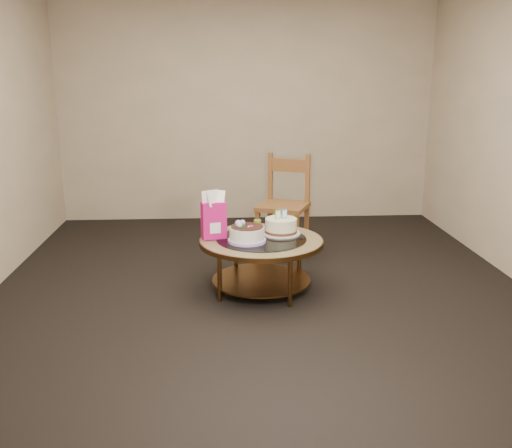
{
  "coord_description": "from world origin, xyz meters",
  "views": [
    {
      "loc": [
        -0.32,
        -4.47,
        1.78
      ],
      "look_at": [
        -0.04,
        0.02,
        0.58
      ],
      "focal_mm": 40.0,
      "sensor_mm": 36.0,
      "label": 1
    }
  ],
  "objects": [
    {
      "name": "gift_bag",
      "position": [
        -0.39,
        0.04,
        0.65
      ],
      "size": [
        0.22,
        0.18,
        0.39
      ],
      "rotation": [
        0.0,
        0.0,
        0.24
      ],
      "color": "#D01363",
      "rests_on": "coffee_table"
    },
    {
      "name": "room_walls",
      "position": [
        0.0,
        0.0,
        1.54
      ],
      "size": [
        4.52,
        5.02,
        2.61
      ],
      "color": "#C2AB93",
      "rests_on": "ground"
    },
    {
      "name": "ground",
      "position": [
        0.0,
        0.0,
        0.0
      ],
      "size": [
        5.0,
        5.0,
        0.0
      ],
      "primitive_type": "plane",
      "color": "black",
      "rests_on": "ground"
    },
    {
      "name": "decorated_cake",
      "position": [
        -0.12,
        -0.09,
        0.52
      ],
      "size": [
        0.31,
        0.31,
        0.18
      ],
      "rotation": [
        0.0,
        0.0,
        0.33
      ],
      "color": "#C0A1E4",
      "rests_on": "coffee_table"
    },
    {
      "name": "pillar_candle",
      "position": [
        -0.01,
        0.27,
        0.49
      ],
      "size": [
        0.13,
        0.13,
        0.1
      ],
      "rotation": [
        0.0,
        0.0,
        0.11
      ],
      "color": "#E6BB5E",
      "rests_on": "coffee_table"
    },
    {
      "name": "cream_cake",
      "position": [
        0.17,
        0.12,
        0.52
      ],
      "size": [
        0.33,
        0.33,
        0.21
      ],
      "rotation": [
        0.0,
        0.0,
        0.42
      ],
      "color": "silver",
      "rests_on": "coffee_table"
    },
    {
      "name": "coffee_table",
      "position": [
        0.0,
        -0.0,
        0.38
      ],
      "size": [
        1.02,
        1.02,
        0.46
      ],
      "color": "#533517",
      "rests_on": "ground"
    },
    {
      "name": "dining_chair",
      "position": [
        0.3,
        1.04,
        0.5
      ],
      "size": [
        0.6,
        0.6,
        0.99
      ],
      "rotation": [
        0.0,
        0.0,
        -0.4
      ],
      "color": "brown",
      "rests_on": "ground"
    }
  ]
}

